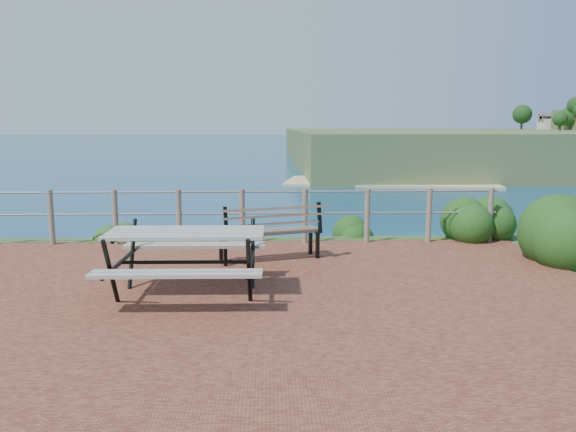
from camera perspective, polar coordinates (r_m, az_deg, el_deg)
name	(u,v)px	position (r m, az deg, el deg)	size (l,w,h in m)	color
ground	(230,300)	(7.15, -5.89, -8.51)	(10.00, 7.00, 0.12)	brown
ocean	(267,131)	(206.80, -2.11, 8.67)	(1200.00, 1200.00, 0.00)	#135E76
safety_railing	(242,213)	(10.28, -4.68, 0.27)	(9.40, 0.10, 1.00)	#6B5B4C
picnic_table	(187,256)	(7.26, -10.26, -4.00)	(1.97, 1.70, 0.83)	gray
park_bench	(270,223)	(8.97, -1.88, -0.74)	(1.71, 0.89, 0.94)	brown
shrub_right_edge	(483,240)	(11.38, 19.15, -2.28)	(0.97, 0.97, 1.39)	#173C12
shrub_lip_west	(111,237)	(11.53, -17.50, -2.05)	(0.74, 0.74, 0.47)	#1C4C1D
shrub_lip_east	(351,235)	(11.29, 6.41, -1.91)	(0.79, 0.79, 0.54)	#173C12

